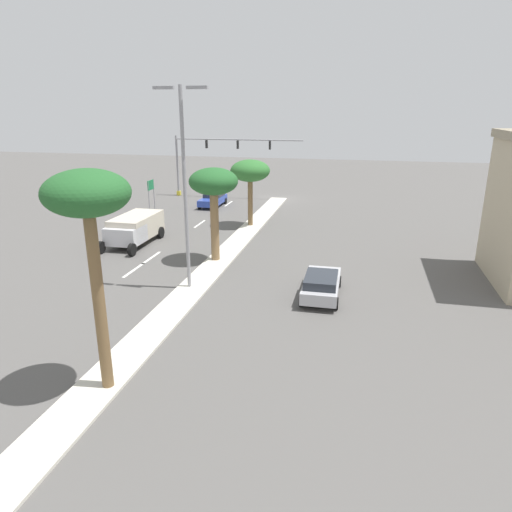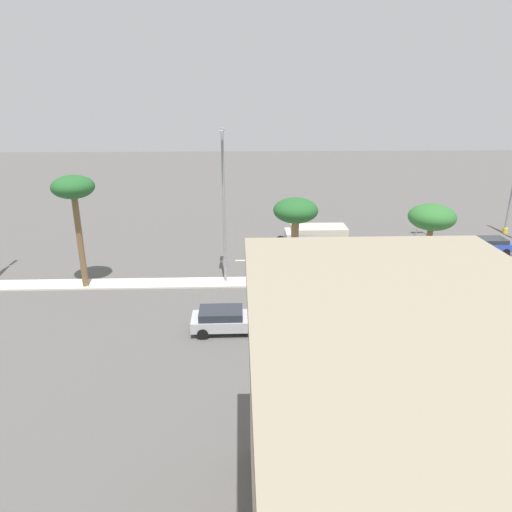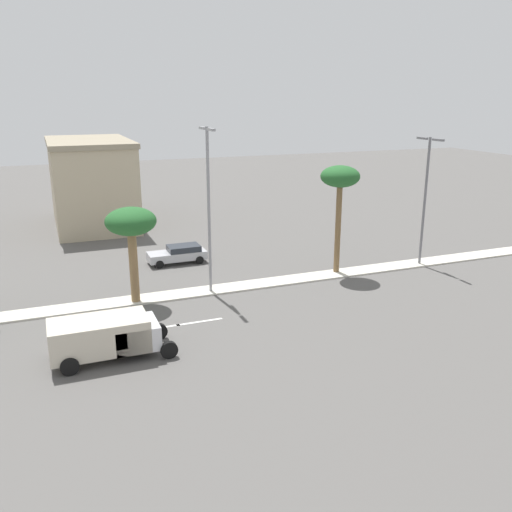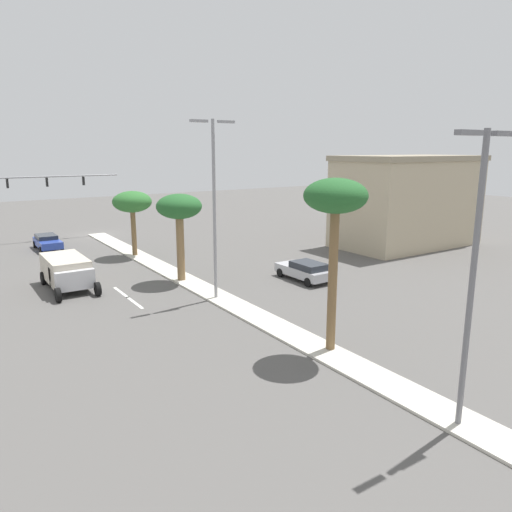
# 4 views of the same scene
# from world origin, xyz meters

# --- Properties ---
(ground_plane) EXTENTS (160.00, 160.00, 0.00)m
(ground_plane) POSITION_xyz_m (0.00, 36.79, 0.00)
(ground_plane) COLOR #565451
(lane_stripe_mid) EXTENTS (0.20, 2.80, 0.01)m
(lane_stripe_mid) POSITION_xyz_m (4.81, 4.00, 0.01)
(lane_stripe_mid) COLOR silver
(lane_stripe_mid) RESTS_ON ground
(lane_stripe_near) EXTENTS (0.20, 2.80, 0.01)m
(lane_stripe_near) POSITION_xyz_m (4.81, 13.27, 0.01)
(lane_stripe_near) COLOR silver
(lane_stripe_near) RESTS_ON ground
(lane_stripe_far) EXTENTS (0.20, 2.80, 0.01)m
(lane_stripe_far) POSITION_xyz_m (4.81, 23.22, 0.01)
(lane_stripe_far) COLOR silver
(lane_stripe_far) RESTS_ON ground
(lane_stripe_rear) EXTENTS (0.20, 2.80, 0.01)m
(lane_stripe_rear) POSITION_xyz_m (4.81, 25.82, 0.01)
(lane_stripe_rear) COLOR silver
(lane_stripe_rear) RESTS_ON ground
(directional_road_sign) EXTENTS (0.10, 1.32, 3.05)m
(directional_road_sign) POSITION_xyz_m (11.35, 8.98, 2.18)
(directional_road_sign) COLOR gray
(directional_road_sign) RESTS_ON ground
(commercial_building) EXTENTS (14.08, 7.88, 8.67)m
(commercial_building) POSITION_xyz_m (-23.76, 22.71, 4.35)
(commercial_building) COLOR tan
(commercial_building) RESTS_ON ground
(palm_tree_front) EXTENTS (3.35, 3.35, 5.63)m
(palm_tree_front) POSITION_xyz_m (0.22, 13.03, 4.73)
(palm_tree_front) COLOR brown
(palm_tree_front) RESTS_ON median_curb
(palm_tree_trailing) EXTENTS (3.18, 3.18, 6.14)m
(palm_tree_trailing) POSITION_xyz_m (0.27, 22.86, 5.17)
(palm_tree_trailing) COLOR olive
(palm_tree_trailing) RESTS_ON median_curb
(palm_tree_rear) EXTENTS (2.84, 2.84, 7.95)m
(palm_tree_rear) POSITION_xyz_m (-0.36, 37.96, 6.96)
(palm_tree_rear) COLOR brown
(palm_tree_rear) RESTS_ON median_curb
(street_lamp_mid) EXTENTS (2.90, 0.24, 10.89)m
(street_lamp_mid) POSITION_xyz_m (0.24, 27.92, 6.43)
(street_lamp_mid) COLOR gray
(street_lamp_mid) RESTS_ON median_curb
(sedan_silver_outboard) EXTENTS (2.02, 4.58, 1.40)m
(sedan_silver_outboard) POSITION_xyz_m (-7.25, 27.54, 0.76)
(sedan_silver_outboard) COLOR #B2B2B7
(sedan_silver_outboard) RESTS_ON ground
(sedan_blue_center) EXTENTS (2.03, 4.57, 1.33)m
(sedan_blue_center) POSITION_xyz_m (6.05, 5.53, 0.73)
(sedan_blue_center) COLOR #2D47AD
(sedan_blue_center) RESTS_ON ground
(box_truck) EXTENTS (2.70, 6.11, 2.12)m
(box_truck) POSITION_xyz_m (7.50, 20.35, 1.21)
(box_truck) COLOR silver
(box_truck) RESTS_ON ground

